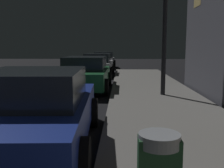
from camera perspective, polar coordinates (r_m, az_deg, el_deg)
car_blue at (r=4.80m, az=-16.61°, el=-5.66°), size 2.28×4.28×1.43m
car_green at (r=11.12m, az=-5.87°, el=2.34°), size 2.12×4.29×1.43m
car_white at (r=17.22m, az=-3.08°, el=4.36°), size 2.06×4.31×1.43m
car_silver at (r=23.15m, az=-1.77°, el=5.28°), size 2.00×4.20×1.43m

